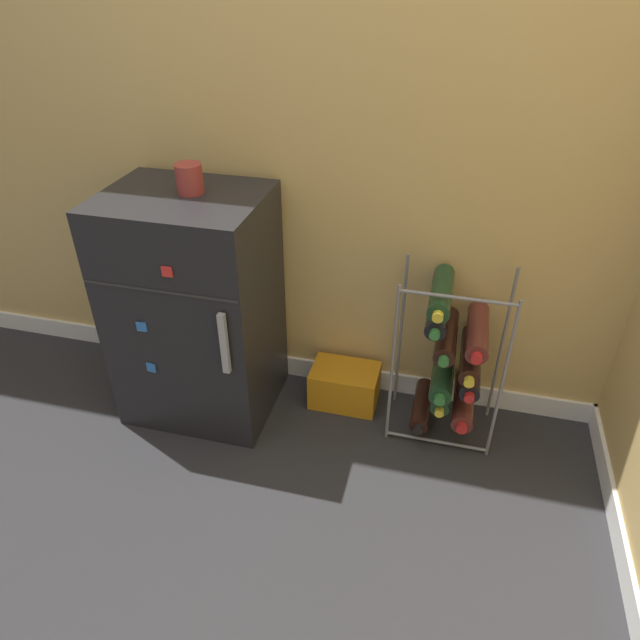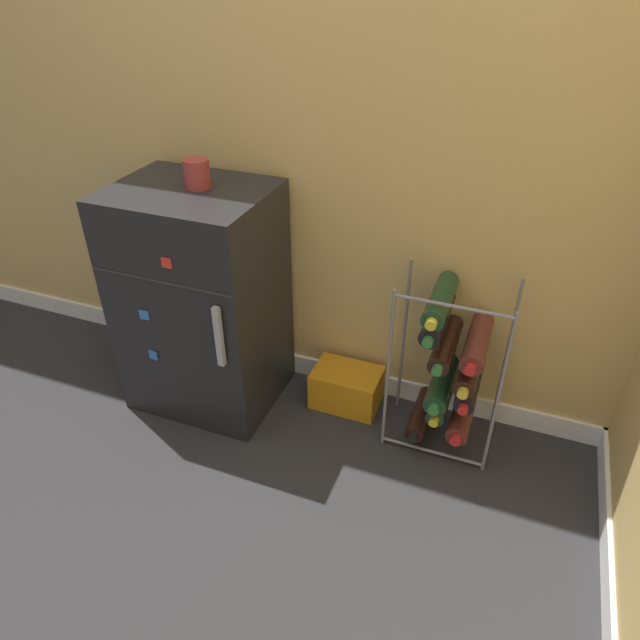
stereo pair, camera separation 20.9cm
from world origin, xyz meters
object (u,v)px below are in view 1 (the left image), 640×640
(mini_fridge, at_px, (196,308))
(wine_rack, at_px, (452,357))
(soda_box, at_px, (345,385))
(fridge_top_cup, at_px, (189,179))

(mini_fridge, height_order, wine_rack, mini_fridge)
(soda_box, distance_m, fridge_top_cup, 1.02)
(mini_fridge, bearing_deg, wine_rack, 4.42)
(wine_rack, bearing_deg, soda_box, 172.26)
(wine_rack, bearing_deg, fridge_top_cup, -177.22)
(wine_rack, relative_size, soda_box, 2.50)
(mini_fridge, relative_size, soda_box, 3.31)
(mini_fridge, height_order, soda_box, mini_fridge)
(mini_fridge, xyz_separation_m, wine_rack, (0.96, 0.07, -0.10))
(mini_fridge, relative_size, wine_rack, 1.32)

